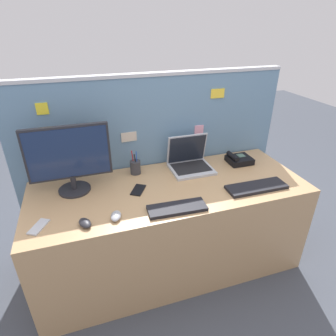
{
  "coord_description": "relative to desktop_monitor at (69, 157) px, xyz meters",
  "views": [
    {
      "loc": [
        -0.54,
        -1.6,
        1.76
      ],
      "look_at": [
        0.0,
        0.05,
        0.84
      ],
      "focal_mm": 30.3,
      "sensor_mm": 36.0,
      "label": 1
    }
  ],
  "objects": [
    {
      "name": "cell_phone_black_slab",
      "position": [
        0.41,
        -0.14,
        -0.25
      ],
      "size": [
        0.13,
        0.15,
        0.01
      ],
      "primitive_type": "cube",
      "rotation": [
        0.0,
        0.0,
        -0.54
      ],
      "color": "black",
      "rests_on": "desk"
    },
    {
      "name": "desktop_monitor",
      "position": [
        0.0,
        0.0,
        0.0
      ],
      "size": [
        0.53,
        0.21,
        0.46
      ],
      "color": "#232328",
      "rests_on": "desk"
    },
    {
      "name": "keyboard_spare",
      "position": [
        1.19,
        -0.37,
        -0.24
      ],
      "size": [
        0.43,
        0.15,
        0.02
      ],
      "primitive_type": "cube",
      "rotation": [
        0.0,
        0.0,
        -0.02
      ],
      "color": "black",
      "rests_on": "desk"
    },
    {
      "name": "computer_mouse_left_hand",
      "position": [
        0.04,
        -0.41,
        -0.23
      ],
      "size": [
        0.09,
        0.11,
        0.03
      ],
      "primitive_type": "ellipsoid",
      "rotation": [
        0.0,
        0.0,
        0.37
      ],
      "color": "#232328",
      "rests_on": "desk"
    },
    {
      "name": "desk",
      "position": [
        0.63,
        -0.16,
        -0.61
      ],
      "size": [
        1.92,
        0.74,
        0.72
      ],
      "primitive_type": "cube",
      "color": "tan",
      "rests_on": "ground_plane"
    },
    {
      "name": "laptop",
      "position": [
        0.87,
        0.06,
        -0.19
      ],
      "size": [
        0.32,
        0.27,
        0.26
      ],
      "color": "#B2B5BC",
      "rests_on": "desk"
    },
    {
      "name": "cell_phone_silver_slab",
      "position": [
        -0.21,
        -0.35,
        -0.25
      ],
      "size": [
        0.12,
        0.15,
        0.01
      ],
      "primitive_type": "cube",
      "rotation": [
        0.0,
        0.0,
        -0.51
      ],
      "color": "#B7BAC1",
      "rests_on": "desk"
    },
    {
      "name": "keyboard_main",
      "position": [
        0.59,
        -0.43,
        -0.24
      ],
      "size": [
        0.37,
        0.15,
        0.02
      ],
      "primitive_type": "cube",
      "rotation": [
        0.0,
        0.0,
        -0.05
      ],
      "color": "black",
      "rests_on": "desk"
    },
    {
      "name": "pen_cup",
      "position": [
        0.45,
        0.1,
        -0.2
      ],
      "size": [
        0.08,
        0.08,
        0.18
      ],
      "color": "#333338",
      "rests_on": "desk"
    },
    {
      "name": "cubicle_divider",
      "position": [
        0.63,
        0.25,
        -0.26
      ],
      "size": [
        2.1,
        0.08,
        1.42
      ],
      "color": "#6084A3",
      "rests_on": "ground_plane"
    },
    {
      "name": "ground_plane",
      "position": [
        0.63,
        -0.16,
        -0.97
      ],
      "size": [
        10.0,
        10.0,
        0.0
      ],
      "primitive_type": "plane",
      "color": "#424751"
    },
    {
      "name": "desk_phone",
      "position": [
        1.28,
        0.02,
        -0.22
      ],
      "size": [
        0.19,
        0.16,
        0.08
      ],
      "color": "black",
      "rests_on": "desk"
    },
    {
      "name": "computer_mouse_right_hand",
      "position": [
        0.22,
        -0.4,
        -0.23
      ],
      "size": [
        0.09,
        0.11,
        0.03
      ],
      "primitive_type": "ellipsoid",
      "rotation": [
        0.0,
        0.0,
        -0.28
      ],
      "color": "#9EA0A8",
      "rests_on": "desk"
    }
  ]
}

